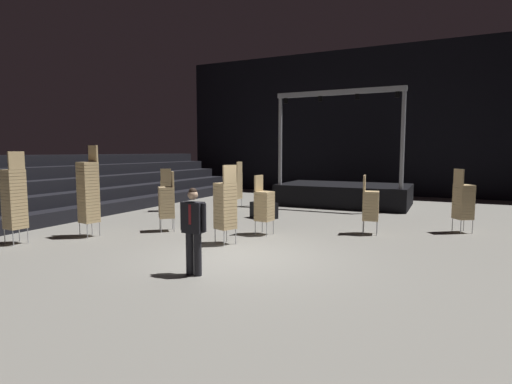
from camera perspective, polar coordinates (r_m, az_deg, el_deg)
The scene contains 15 objects.
ground_plane at distance 9.33m, azimuth -1.78°, elevation -9.42°, with size 22.00×30.00×0.10m, color gray.
arena_end_wall at distance 23.44m, azimuth 15.29°, elevation 9.47°, with size 22.00×0.30×8.00m, color black.
bleacher_bank_left at distance 16.05m, azimuth -30.38°, elevation 0.43°, with size 3.75×24.00×2.25m.
stage_riser at distance 18.54m, azimuth 12.31°, elevation -0.10°, with size 5.56×3.41×4.87m.
man_with_tie at distance 7.88m, azimuth -8.84°, elevation -4.79°, with size 0.57×0.24×1.70m.
chair_stack_front_left at distance 13.35m, azimuth 27.15°, elevation -1.12°, with size 0.61×0.61×1.88m.
chair_stack_front_right at distance 12.12m, azimuth -30.89°, elevation -0.74°, with size 0.47×0.47×2.39m.
chair_stack_mid_left at distance 17.04m, azimuth -2.90°, elevation 1.00°, with size 0.46×0.46×1.96m.
chair_stack_mid_right at distance 12.41m, azimuth -12.46°, elevation -1.29°, with size 0.62×0.62×1.79m.
chair_stack_mid_centre at distance 12.15m, azimuth 15.80°, elevation -1.72°, with size 0.49×0.49×1.71m.
chair_stack_rear_left at distance 10.41m, azimuth -4.33°, elevation -1.81°, with size 0.58×0.58×2.05m.
chair_stack_rear_right at distance 16.60m, azimuth -12.48°, elevation 0.31°, with size 0.61×0.61×1.71m.
chair_stack_rear_centre at distance 11.63m, azimuth 1.14°, elevation -1.83°, with size 0.50×0.50×1.71m.
chair_stack_aisle_left at distance 12.23m, azimuth -22.53°, elevation 0.09°, with size 0.52×0.52×2.56m.
equipment_road_case at distance 14.55m, azimuth 1.12°, elevation -2.58°, with size 0.90×0.60×0.57m, color black.
Camera 1 is at (4.09, -8.03, 2.39)m, focal length 28.42 mm.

